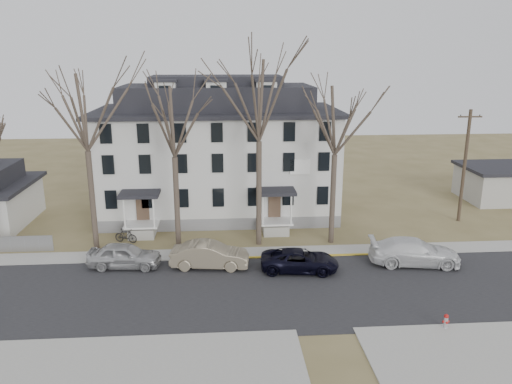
{
  "coord_description": "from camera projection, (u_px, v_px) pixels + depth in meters",
  "views": [
    {
      "loc": [
        -1.67,
        -25.23,
        13.9
      ],
      "look_at": [
        0.73,
        9.0,
        4.3
      ],
      "focal_mm": 35.0,
      "sensor_mm": 36.0,
      "label": 1
    }
  ],
  "objects": [
    {
      "name": "yellow_curb",
      "position": [
        318.0,
        257.0,
        35.26
      ],
      "size": [
        14.0,
        0.25,
        0.06
      ],
      "primitive_type": "cube",
      "color": "gold",
      "rests_on": "ground"
    },
    {
      "name": "bicycle_right",
      "position": [
        126.0,
        236.0,
        37.65
      ],
      "size": [
        1.87,
        1.06,
        1.09
      ],
      "primitive_type": "imported",
      "rotation": [
        0.0,
        0.0,
        1.24
      ],
      "color": "black",
      "rests_on": "ground"
    },
    {
      "name": "near_sidewalk_left",
      "position": [
        87.0,
        369.0,
        22.76
      ],
      "size": [
        20.0,
        5.0,
        0.08
      ],
      "primitive_type": "cube",
      "color": "#A09F97",
      "rests_on": "ground"
    },
    {
      "name": "main_road",
      "position": [
        252.0,
        292.0,
        30.02
      ],
      "size": [
        120.0,
        10.0,
        0.04
      ],
      "primitive_type": "cube",
      "color": "#27272A",
      "rests_on": "ground"
    },
    {
      "name": "near_sidewalk_right",
      "position": [
        508.0,
        351.0,
        24.1
      ],
      "size": [
        14.0,
        5.0,
        0.08
      ],
      "primitive_type": "cube",
      "color": "#A09F97",
      "rests_on": "ground"
    },
    {
      "name": "tree_mid_left",
      "position": [
        173.0,
        117.0,
        34.59
      ],
      "size": [
        7.8,
        7.8,
        12.74
      ],
      "color": "#473B31",
      "rests_on": "ground"
    },
    {
      "name": "ground",
      "position": [
        254.0,
        309.0,
        28.1
      ],
      "size": [
        120.0,
        120.0,
        0.0
      ],
      "primitive_type": "plane",
      "color": "olive",
      "rests_on": "ground"
    },
    {
      "name": "tree_center",
      "position": [
        259.0,
        95.0,
        34.6
      ],
      "size": [
        9.0,
        9.0,
        14.7
      ],
      "color": "#473B31",
      "rests_on": "ground"
    },
    {
      "name": "distant_building",
      "position": [
        506.0,
        183.0,
        48.61
      ],
      "size": [
        8.5,
        6.5,
        3.35
      ],
      "color": "#A09F97",
      "rests_on": "ground"
    },
    {
      "name": "car_white",
      "position": [
        414.0,
        252.0,
        33.76
      ],
      "size": [
        6.31,
        3.24,
        1.75
      ],
      "primitive_type": "imported",
      "rotation": [
        0.0,
        0.0,
        1.44
      ],
      "color": "silver",
      "rests_on": "ground"
    },
    {
      "name": "fire_hydrant",
      "position": [
        446.0,
        321.0,
        25.95
      ],
      "size": [
        0.35,
        0.33,
        0.84
      ],
      "color": "#B7B7BA",
      "rests_on": "ground"
    },
    {
      "name": "car_silver",
      "position": [
        124.0,
        256.0,
        33.28
      ],
      "size": [
        4.98,
        2.34,
        1.65
      ],
      "primitive_type": "imported",
      "rotation": [
        0.0,
        0.0,
        1.49
      ],
      "color": "#B4B4B4",
      "rests_on": "ground"
    },
    {
      "name": "tree_far_left",
      "position": [
        84.0,
        107.0,
        33.99
      ],
      "size": [
        8.4,
        8.4,
        13.72
      ],
      "color": "#473B31",
      "rests_on": "ground"
    },
    {
      "name": "car_navy",
      "position": [
        300.0,
        261.0,
        32.77
      ],
      "size": [
        5.34,
        2.93,
        1.42
      ],
      "primitive_type": "imported",
      "rotation": [
        0.0,
        0.0,
        1.45
      ],
      "color": "black",
      "rests_on": "ground"
    },
    {
      "name": "boarding_house",
      "position": [
        218.0,
        153.0,
        43.76
      ],
      "size": [
        20.8,
        12.36,
        12.05
      ],
      "color": "slate",
      "rests_on": "ground"
    },
    {
      "name": "bicycle_left",
      "position": [
        138.0,
        233.0,
        38.67
      ],
      "size": [
        1.62,
        0.8,
        0.81
      ],
      "primitive_type": "imported",
      "rotation": [
        0.0,
        0.0,
        1.75
      ],
      "color": "black",
      "rests_on": "ground"
    },
    {
      "name": "car_tan",
      "position": [
        210.0,
        256.0,
        33.26
      ],
      "size": [
        5.34,
        2.36,
        1.71
      ],
      "primitive_type": "imported",
      "rotation": [
        0.0,
        0.0,
        1.46
      ],
      "color": "gray",
      "rests_on": "ground"
    },
    {
      "name": "tree_mid_right",
      "position": [
        336.0,
        116.0,
        35.36
      ],
      "size": [
        7.8,
        7.8,
        12.74
      ],
      "color": "#473B31",
      "rests_on": "ground"
    },
    {
      "name": "utility_pole_far",
      "position": [
        465.0,
        165.0,
        41.47
      ],
      "size": [
        2.0,
        0.28,
        9.5
      ],
      "color": "#3D3023",
      "rests_on": "ground"
    },
    {
      "name": "far_sidewalk",
      "position": [
        247.0,
        254.0,
        35.79
      ],
      "size": [
        120.0,
        2.0,
        0.08
      ],
      "primitive_type": "cube",
      "color": "#A09F97",
      "rests_on": "ground"
    }
  ]
}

